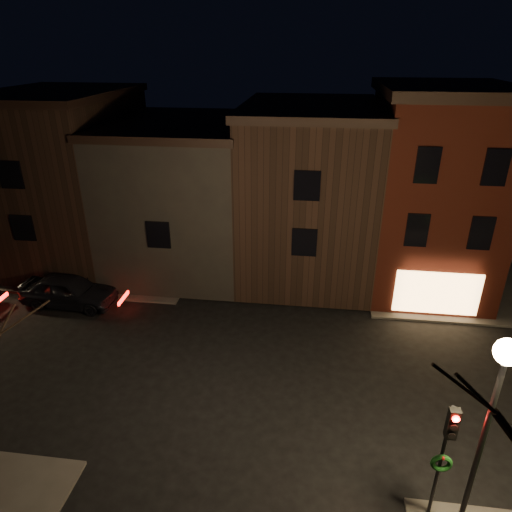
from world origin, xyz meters
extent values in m
plane|color=black|center=(0.00, 0.00, 0.00)|extent=(120.00, 120.00, 0.00)
cube|color=#2D2B28|center=(-20.00, 20.00, 0.06)|extent=(30.00, 30.00, 0.12)
cube|color=#41130B|center=(8.00, 9.50, 5.12)|extent=(6.00, 8.00, 10.00)
cube|color=black|center=(8.00, 9.50, 10.37)|extent=(6.50, 8.50, 0.50)
cube|color=#FFC272|center=(8.00, 5.45, 1.42)|extent=(4.00, 0.12, 2.20)
cube|color=black|center=(1.50, 10.50, 4.62)|extent=(7.00, 10.00, 9.00)
cube|color=black|center=(1.50, 10.50, 9.32)|extent=(7.30, 10.30, 0.40)
cube|color=black|center=(-5.75, 10.50, 4.12)|extent=(7.50, 10.00, 8.00)
cube|color=black|center=(-5.75, 10.50, 8.32)|extent=(7.80, 10.30, 0.40)
cube|color=black|center=(-13.00, 10.50, 4.87)|extent=(7.00, 10.00, 9.50)
cube|color=black|center=(-13.00, 10.50, 9.82)|extent=(7.30, 10.30, 0.40)
cylinder|color=black|center=(6.20, -6.00, 3.12)|extent=(0.14, 0.14, 6.00)
sphere|color=#FFD18C|center=(6.20, -6.00, 6.30)|extent=(0.60, 0.60, 0.60)
cylinder|color=black|center=(5.60, -5.40, 2.12)|extent=(0.10, 0.10, 4.00)
cube|color=black|center=(5.60, -5.58, 3.72)|extent=(0.28, 0.22, 0.90)
cylinder|color=#FF0C07|center=(5.60, -5.70, 4.00)|extent=(0.18, 0.06, 0.18)
cylinder|color=black|center=(5.60, -5.70, 3.72)|extent=(0.18, 0.06, 0.18)
cylinder|color=black|center=(5.60, -5.70, 3.44)|extent=(0.18, 0.06, 0.18)
torus|color=#0C380F|center=(5.60, -5.49, 2.22)|extent=(0.58, 0.14, 0.58)
sphere|color=#990C0C|center=(5.60, -5.51, 2.44)|extent=(0.12, 0.12, 0.12)
imported|color=black|center=(-10.42, 4.32, 0.83)|extent=(4.96, 2.15, 1.67)
camera|label=1|loc=(1.82, -14.72, 12.39)|focal=32.00mm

